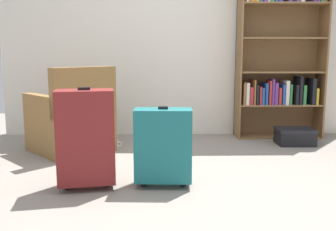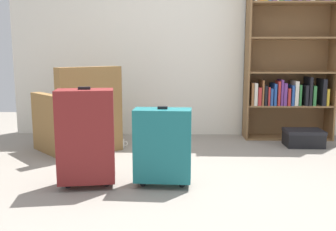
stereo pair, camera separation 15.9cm
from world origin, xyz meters
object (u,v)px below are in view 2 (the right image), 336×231
(bookshelf, at_px, (289,52))
(storage_box, at_px, (303,137))
(mug, at_px, (121,144))
(suitcase_teal, at_px, (163,145))
(suitcase_dark_red, at_px, (86,136))
(armchair, at_px, (79,121))

(bookshelf, bearing_deg, storage_box, -77.47)
(mug, distance_m, suitcase_teal, 1.33)
(storage_box, height_order, suitcase_dark_red, suitcase_dark_red)
(storage_box, relative_size, suitcase_dark_red, 0.53)
(storage_box, bearing_deg, armchair, -174.22)
(armchair, relative_size, mug, 8.25)
(bookshelf, distance_m, storage_box, 1.05)
(mug, height_order, suitcase_dark_red, suitcase_dark_red)
(mug, bearing_deg, storage_box, 4.50)
(mug, relative_size, storage_box, 0.29)
(armchair, bearing_deg, suitcase_dark_red, -72.24)
(storage_box, bearing_deg, mug, -175.50)
(bookshelf, distance_m, mug, 2.27)
(mug, xyz_separation_m, suitcase_dark_red, (-0.07, -1.22, 0.36))
(mug, distance_m, suitcase_dark_red, 1.27)
(mug, height_order, suitcase_teal, suitcase_teal)
(bookshelf, relative_size, suitcase_teal, 3.16)
(armchair, bearing_deg, mug, 11.69)
(armchair, xyz_separation_m, suitcase_teal, (0.95, -1.10, 0.01))
(bookshelf, distance_m, armchair, 2.58)
(armchair, height_order, suitcase_teal, armchair)
(storage_box, bearing_deg, bookshelf, 102.53)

